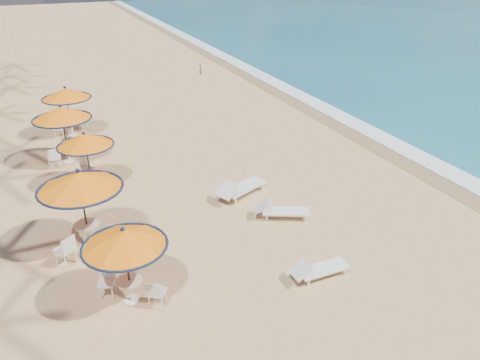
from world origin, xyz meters
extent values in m
plane|color=tan|center=(0.00, 0.00, 0.00)|extent=(160.00, 160.00, 0.00)
cube|color=white|center=(9.30, 10.00, 0.00)|extent=(1.20, 140.00, 0.04)
cube|color=olive|center=(8.40, 10.00, 0.00)|extent=(1.40, 140.00, 0.02)
cylinder|color=black|center=(-4.61, -0.08, 1.10)|extent=(0.05, 0.05, 2.20)
cone|color=orange|center=(-4.61, -0.08, 1.96)|extent=(2.20, 2.20, 0.48)
torus|color=black|center=(-4.61, -0.08, 1.74)|extent=(2.20, 2.20, 0.07)
sphere|color=black|center=(-4.61, -0.08, 2.24)|extent=(0.11, 0.11, 0.11)
cylinder|color=silver|center=(-4.61, -0.08, 0.65)|extent=(0.67, 0.67, 0.04)
cylinder|color=silver|center=(-4.61, -0.08, 0.34)|extent=(0.08, 0.08, 0.67)
cylinder|color=black|center=(-5.29, 3.05, 1.28)|extent=(0.06, 0.06, 2.56)
cone|color=orange|center=(-5.29, 3.05, 2.28)|extent=(2.56, 2.56, 0.56)
torus|color=black|center=(-5.29, 3.05, 2.03)|extent=(2.56, 2.56, 0.08)
sphere|color=black|center=(-5.29, 3.05, 2.60)|extent=(0.13, 0.13, 0.13)
cylinder|color=silver|center=(-5.29, 3.05, 0.76)|extent=(0.78, 0.78, 0.04)
cylinder|color=silver|center=(-5.29, 3.05, 0.39)|extent=(0.09, 0.09, 0.78)
cylinder|color=black|center=(-4.67, 7.32, 1.09)|extent=(0.05, 0.05, 2.17)
cone|color=orange|center=(-4.67, 7.32, 1.94)|extent=(2.17, 2.17, 0.47)
torus|color=black|center=(-4.67, 7.32, 1.72)|extent=(2.17, 2.17, 0.07)
sphere|color=black|center=(-4.67, 7.32, 2.21)|extent=(0.11, 0.11, 0.11)
cylinder|color=silver|center=(-4.67, 7.32, 0.64)|extent=(0.66, 0.66, 0.04)
cylinder|color=silver|center=(-4.67, 7.32, 0.33)|extent=(0.08, 0.08, 0.66)
cylinder|color=black|center=(-5.25, 10.16, 1.24)|extent=(0.05, 0.05, 2.49)
cone|color=orange|center=(-5.25, 10.16, 2.22)|extent=(2.49, 2.49, 0.54)
torus|color=black|center=(-5.25, 10.16, 1.97)|extent=(2.49, 2.49, 0.08)
sphere|color=black|center=(-5.25, 10.16, 2.53)|extent=(0.13, 0.13, 0.13)
cylinder|color=silver|center=(-5.25, 10.16, 0.74)|extent=(0.76, 0.76, 0.04)
cylinder|color=silver|center=(-5.25, 10.16, 0.38)|extent=(0.09, 0.09, 0.76)
cylinder|color=black|center=(-4.78, 13.58, 1.19)|extent=(0.05, 0.05, 2.38)
cone|color=orange|center=(-4.78, 13.58, 2.12)|extent=(2.38, 2.38, 0.52)
torus|color=black|center=(-4.78, 13.58, 1.88)|extent=(2.38, 2.38, 0.07)
sphere|color=black|center=(-4.78, 13.58, 2.42)|extent=(0.12, 0.12, 0.12)
cylinder|color=silver|center=(-4.78, 13.58, 0.70)|extent=(0.72, 0.72, 0.04)
cylinder|color=silver|center=(-4.78, 13.58, 0.36)|extent=(0.08, 0.08, 0.72)
cube|color=silver|center=(0.65, -1.24, 0.25)|extent=(1.52, 0.57, 0.06)
cube|color=silver|center=(-0.11, -1.25, 0.44)|extent=(0.51, 0.56, 0.38)
cube|color=silver|center=(0.65, -1.24, 0.11)|extent=(0.05, 0.05, 0.21)
cube|color=silver|center=(1.21, 2.02, 0.27)|extent=(1.71, 1.25, 0.07)
cube|color=silver|center=(0.49, 2.38, 0.48)|extent=(0.75, 0.77, 0.40)
cube|color=silver|center=(1.21, 2.02, 0.11)|extent=(0.06, 0.06, 0.23)
cube|color=silver|center=(0.58, 4.20, 0.31)|extent=(1.98, 1.38, 0.08)
cube|color=silver|center=(-0.27, 3.82, 0.55)|extent=(0.84, 0.87, 0.46)
cube|color=silver|center=(0.58, 4.20, 0.13)|extent=(0.07, 0.07, 0.26)
imported|color=#915F4A|center=(5.28, 22.75, 0.44)|extent=(0.31, 0.37, 0.87)
camera|label=1|loc=(-5.85, -10.22, 8.45)|focal=35.00mm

